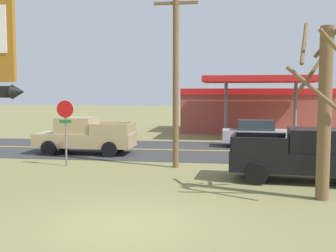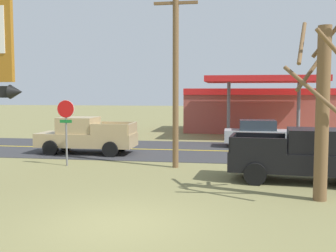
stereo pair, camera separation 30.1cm
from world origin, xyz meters
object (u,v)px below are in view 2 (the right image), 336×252
utility_pole (176,64)px  gas_station (258,108)px  pickup_tan_on_road (86,136)px  bare_tree (323,105)px  pickup_black_parked_on_lawn (303,156)px  car_silver_near_lane (259,134)px  stop_sign (66,121)px

utility_pole → gas_station: (4.58, 17.31, -2.56)m
gas_station → pickup_tan_on_road: size_ratio=2.31×
gas_station → pickup_tan_on_road: gas_station is taller
utility_pole → bare_tree: (5.08, -4.68, -1.60)m
pickup_black_parked_on_lawn → pickup_tan_on_road: size_ratio=1.03×
bare_tree → car_silver_near_lane: size_ratio=1.46×
utility_pole → gas_station: 18.08m
stop_sign → car_silver_near_lane: bearing=40.3°
utility_pole → pickup_black_parked_on_lawn: bearing=-22.6°
pickup_black_parked_on_lawn → car_silver_near_lane: bearing=95.9°
gas_station → pickup_tan_on_road: 17.25m
pickup_tan_on_road → car_silver_near_lane: pickup_tan_on_road is taller
stop_sign → pickup_tan_on_road: bearing=97.2°
gas_station → car_silver_near_lane: bearing=-93.0°
utility_pole → pickup_tan_on_road: utility_pole is taller
bare_tree → gas_station: bearing=91.3°
stop_sign → gas_station: 20.04m
stop_sign → pickup_tan_on_road: 3.76m
stop_sign → utility_pole: utility_pole is taller
gas_station → pickup_black_parked_on_lawn: bearing=-88.7°
stop_sign → utility_pole: (4.88, 0.36, 2.48)m
stop_sign → pickup_black_parked_on_lawn: size_ratio=0.55×
bare_tree → car_silver_near_lane: bare_tree is taller
gas_station → car_silver_near_lane: size_ratio=2.86×
utility_pole → car_silver_near_lane: utility_pole is taller
bare_tree → pickup_tan_on_road: (-10.42, 7.90, -1.94)m
gas_station → car_silver_near_lane: (-0.53, -10.08, -1.11)m
bare_tree → gas_station: size_ratio=0.51×
utility_pole → pickup_tan_on_road: (-5.33, 3.22, -3.54)m
pickup_black_parked_on_lawn → pickup_tan_on_road: (-10.35, 5.31, 0.00)m
pickup_black_parked_on_lawn → car_silver_near_lane: 9.36m
car_silver_near_lane → gas_station: bearing=87.0°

